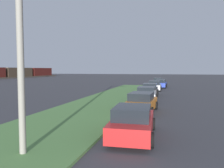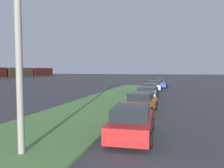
{
  "view_description": "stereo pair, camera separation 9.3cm",
  "coord_description": "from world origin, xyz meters",
  "views": [
    {
      "loc": [
        -2.97,
        1.53,
        3.15
      ],
      "look_at": [
        17.91,
        7.11,
        1.73
      ],
      "focal_mm": 35.27,
      "sensor_mm": 36.0,
      "label": 1
    },
    {
      "loc": [
        -2.94,
        1.44,
        3.15
      ],
      "look_at": [
        17.91,
        7.11,
        1.73
      ],
      "focal_mm": 35.27,
      "sensor_mm": 36.0,
      "label": 2
    }
  ],
  "objects": [
    {
      "name": "parked_car_blue",
      "position": [
        36.15,
        3.18,
        0.72
      ],
      "size": [
        4.36,
        2.14,
        1.47
      ],
      "rotation": [
        0.0,
        0.0,
        -0.04
      ],
      "color": "#23389E",
      "rests_on": "ground"
    },
    {
      "name": "parked_car_white",
      "position": [
        18.79,
        3.84,
        0.72
      ],
      "size": [
        4.39,
        2.2,
        1.47
      ],
      "rotation": [
        0.0,
        0.0,
        0.06
      ],
      "color": "silver",
      "rests_on": "ground"
    },
    {
      "name": "parked_car_black",
      "position": [
        24.16,
        3.97,
        0.72
      ],
      "size": [
        4.36,
        2.13,
        1.47
      ],
      "rotation": [
        0.0,
        0.0,
        0.03
      ],
      "color": "black",
      "rests_on": "ground"
    },
    {
      "name": "parked_car_silver",
      "position": [
        30.67,
        3.86,
        0.72
      ],
      "size": [
        4.33,
        2.07,
        1.47
      ],
      "rotation": [
        0.0,
        0.0,
        0.02
      ],
      "color": "#B2B5BA",
      "rests_on": "ground"
    },
    {
      "name": "parked_car_orange",
      "position": [
        13.2,
        3.58,
        0.72
      ],
      "size": [
        4.38,
        2.18,
        1.47
      ],
      "rotation": [
        0.0,
        0.0,
        -0.05
      ],
      "color": "orange",
      "rests_on": "ground"
    },
    {
      "name": "parked_car_green",
      "position": [
        42.62,
        3.97,
        0.72
      ],
      "size": [
        4.34,
        2.09,
        1.47
      ],
      "rotation": [
        0.0,
        0.0,
        -0.02
      ],
      "color": "#1E6B38",
      "rests_on": "ground"
    },
    {
      "name": "parked_car_red",
      "position": [
        7.06,
        3.21,
        0.72
      ],
      "size": [
        4.39,
        2.19,
        1.47
      ],
      "rotation": [
        0.0,
        0.0,
        0.05
      ],
      "color": "red",
      "rests_on": "ground"
    },
    {
      "name": "streetlight",
      "position": [
        3.66,
        6.32,
        4.39
      ],
      "size": [
        0.82,
        2.85,
        7.5
      ],
      "color": "gray",
      "rests_on": "ground"
    },
    {
      "name": "grass_median",
      "position": [
        10.0,
        7.58,
        0.06
      ],
      "size": [
        60.0,
        6.0,
        0.12
      ],
      "primitive_type": "cube",
      "color": "#517F42",
      "rests_on": "ground"
    }
  ]
}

